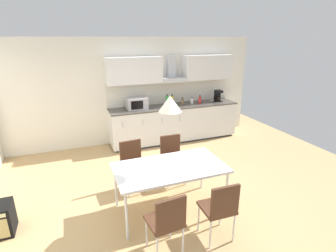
# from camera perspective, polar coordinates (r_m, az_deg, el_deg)

# --- Properties ---
(ground_plane) EXTENTS (8.51, 7.99, 0.02)m
(ground_plane) POSITION_cam_1_polar(r_m,az_deg,el_deg) (4.63, -0.78, -15.02)
(ground_plane) COLOR tan
(wall_back) EXTENTS (6.81, 0.10, 2.58)m
(wall_back) POSITION_cam_1_polar(r_m,az_deg,el_deg) (6.59, -9.08, 7.38)
(wall_back) COLOR silver
(wall_back) RESTS_ON ground_plane
(kitchen_counter) EXTENTS (3.31, 0.68, 0.93)m
(kitchen_counter) POSITION_cam_1_polar(r_m,az_deg,el_deg) (6.77, 1.44, 0.72)
(kitchen_counter) COLOR #333333
(kitchen_counter) RESTS_ON ground_plane
(backsplash_tile) EXTENTS (3.29, 0.02, 0.56)m
(backsplash_tile) POSITION_cam_1_polar(r_m,az_deg,el_deg) (6.86, 0.49, 7.37)
(backsplash_tile) COLOR silver
(backsplash_tile) RESTS_ON kitchen_counter
(upper_wall_cabinets) EXTENTS (3.29, 0.40, 0.62)m
(upper_wall_cabinets) POSITION_cam_1_polar(r_m,az_deg,el_deg) (6.63, 1.01, 12.27)
(upper_wall_cabinets) COLOR silver
(microwave) EXTENTS (0.48, 0.35, 0.28)m
(microwave) POSITION_cam_1_polar(r_m,az_deg,el_deg) (6.31, -6.78, 4.92)
(microwave) COLOR #ADADB2
(microwave) RESTS_ON kitchen_counter
(coffee_maker) EXTENTS (0.18, 0.19, 0.30)m
(coffee_maker) POSITION_cam_1_polar(r_m,az_deg,el_deg) (7.19, 10.80, 6.51)
(coffee_maker) COLOR black
(coffee_maker) RESTS_ON kitchen_counter
(bottle_red) EXTENTS (0.08, 0.08, 0.22)m
(bottle_red) POSITION_cam_1_polar(r_m,az_deg,el_deg) (6.87, 6.94, 5.64)
(bottle_red) COLOR red
(bottle_red) RESTS_ON kitchen_counter
(bottle_yellow) EXTENTS (0.08, 0.08, 0.29)m
(bottle_yellow) POSITION_cam_1_polar(r_m,az_deg,el_deg) (6.61, 0.86, 5.54)
(bottle_yellow) COLOR yellow
(bottle_yellow) RESTS_ON kitchen_counter
(bottle_brown) EXTENTS (0.06, 0.06, 0.19)m
(bottle_brown) POSITION_cam_1_polar(r_m,az_deg,el_deg) (6.74, 3.15, 5.40)
(bottle_brown) COLOR brown
(bottle_brown) RESTS_ON kitchen_counter
(bottle_green) EXTENTS (0.06, 0.06, 0.30)m
(bottle_green) POSITION_cam_1_polar(r_m,az_deg,el_deg) (6.56, -0.21, 5.49)
(bottle_green) COLOR green
(bottle_green) RESTS_ON kitchen_counter
(bottle_white) EXTENTS (0.07, 0.07, 0.19)m
(bottle_white) POSITION_cam_1_polar(r_m,az_deg,el_deg) (6.77, 5.24, 5.40)
(bottle_white) COLOR white
(bottle_white) RESTS_ON kitchen_counter
(dining_table) EXTENTS (1.63, 0.90, 0.75)m
(dining_table) POSITION_cam_1_polar(r_m,az_deg,el_deg) (3.93, 0.41, -9.37)
(dining_table) COLOR white
(dining_table) RESTS_ON ground_plane
(chair_near_left) EXTENTS (0.44, 0.44, 0.87)m
(chair_near_left) POSITION_cam_1_polar(r_m,az_deg,el_deg) (3.27, -0.20, -19.65)
(chair_near_left) COLOR #4C2D1E
(chair_near_left) RESTS_ON ground_plane
(chair_near_right) EXTENTS (0.41, 0.41, 0.87)m
(chair_near_right) POSITION_cam_1_polar(r_m,az_deg,el_deg) (3.54, 11.31, -16.69)
(chair_near_right) COLOR #4C2D1E
(chair_near_right) RESTS_ON ground_plane
(chair_far_left) EXTENTS (0.43, 0.43, 0.87)m
(chair_far_left) POSITION_cam_1_polar(r_m,az_deg,el_deg) (4.62, -7.73, -7.48)
(chair_far_left) COLOR #4C2D1E
(chair_far_left) RESTS_ON ground_plane
(chair_far_right) EXTENTS (0.41, 0.41, 0.87)m
(chair_far_right) POSITION_cam_1_polar(r_m,az_deg,el_deg) (4.82, 0.89, -6.16)
(chair_far_right) COLOR #4C2D1E
(chair_far_right) RESTS_ON ground_plane
(pendant_lamp) EXTENTS (0.32, 0.32, 0.22)m
(pendant_lamp) POSITION_cam_1_polar(r_m,az_deg,el_deg) (3.57, 0.45, 4.87)
(pendant_lamp) COLOR silver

